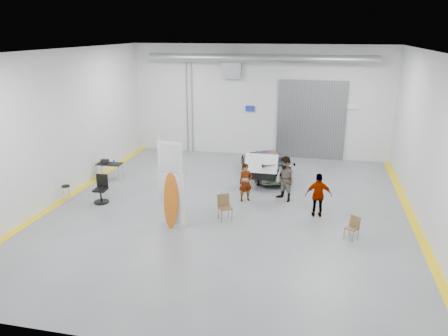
% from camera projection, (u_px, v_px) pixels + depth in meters
% --- Properties ---
extents(ground, '(16.00, 16.00, 0.00)m').
position_uv_depth(ground, '(229.00, 209.00, 17.07)').
color(ground, slate).
rests_on(ground, ground).
extents(room_shell, '(14.02, 16.18, 6.01)m').
position_uv_depth(room_shell, '(246.00, 97.00, 17.85)').
color(room_shell, silver).
rests_on(room_shell, ground).
extents(sedan_car, '(3.22, 4.57, 1.23)m').
position_uv_depth(sedan_car, '(266.00, 163.00, 20.88)').
color(sedan_car, silver).
rests_on(sedan_car, ground).
extents(person_a, '(0.69, 0.62, 1.58)m').
position_uv_depth(person_a, '(246.00, 182.00, 17.71)').
color(person_a, '#90684E').
rests_on(person_a, ground).
extents(person_b, '(1.15, 1.12, 1.86)m').
position_uv_depth(person_b, '(285.00, 179.00, 17.66)').
color(person_b, slate).
rests_on(person_b, ground).
extents(person_c, '(1.01, 0.51, 1.68)m').
position_uv_depth(person_c, '(319.00, 195.00, 16.20)').
color(person_c, '#9F6235').
rests_on(person_c, ground).
extents(surfboard_display, '(0.94, 0.33, 3.31)m').
position_uv_depth(surfboard_display, '(172.00, 192.00, 15.12)').
color(surfboard_display, white).
rests_on(surfboard_display, ground).
extents(folding_chair_near, '(0.62, 0.67, 0.96)m').
position_uv_depth(folding_chair_near, '(225.00, 213.00, 16.01)').
color(folding_chair_near, brown).
rests_on(folding_chair_near, ground).
extents(folding_chair_far, '(0.52, 0.57, 0.80)m').
position_uv_depth(folding_chair_far, '(351.00, 233.00, 14.54)').
color(folding_chair_far, brown).
rests_on(folding_chair_far, ground).
extents(shop_stool, '(0.35, 0.35, 0.68)m').
position_uv_depth(shop_stool, '(66.00, 193.00, 17.76)').
color(shop_stool, black).
rests_on(shop_stool, ground).
extents(work_table, '(1.19, 0.62, 0.96)m').
position_uv_depth(work_table, '(108.00, 163.00, 20.39)').
color(work_table, gray).
rests_on(work_table, ground).
extents(office_chair, '(0.60, 0.60, 1.13)m').
position_uv_depth(office_chair, '(101.00, 191.00, 17.62)').
color(office_chair, black).
rests_on(office_chair, ground).
extents(trunk_lid, '(1.43, 0.87, 0.04)m').
position_uv_depth(trunk_lid, '(261.00, 161.00, 18.95)').
color(trunk_lid, silver).
rests_on(trunk_lid, sedan_car).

